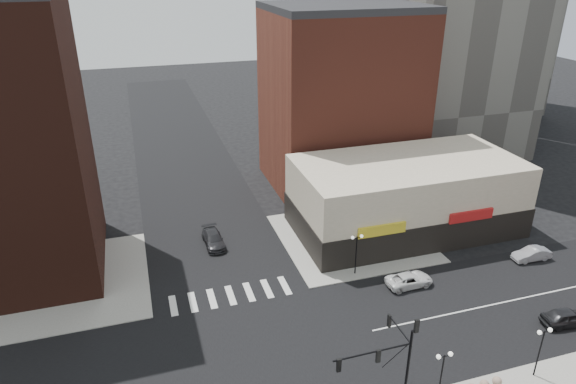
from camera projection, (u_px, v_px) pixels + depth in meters
name	position (u px, v px, depth m)	size (l,w,h in m)	color
ground	(253.00, 357.00, 39.15)	(240.00, 240.00, 0.00)	black
road_ew	(253.00, 357.00, 39.15)	(200.00, 14.00, 0.02)	black
road_ns	(253.00, 357.00, 39.14)	(14.00, 200.00, 0.02)	black
sidewalk_nw	(65.00, 284.00, 47.79)	(15.00, 15.00, 0.12)	gray
sidewalk_ne	(351.00, 238.00, 55.62)	(15.00, 15.00, 0.12)	gray
building_ne_midrise	(341.00, 102.00, 65.28)	(18.00, 15.00, 22.00)	brown
building_ne_row	(405.00, 201.00, 56.46)	(24.20, 12.20, 8.00)	beige
traffic_signal	(393.00, 356.00, 32.24)	(5.59, 3.09, 7.77)	black
street_lamp_se_a	(443.00, 365.00, 33.81)	(1.22, 0.32, 4.16)	black
street_lamp_se_b	(542.00, 341.00, 35.97)	(1.22, 0.32, 4.16)	black
street_lamp_ne	(357.00, 245.00, 47.96)	(1.22, 0.32, 4.16)	black
white_suv	(409.00, 280.00, 47.40)	(2.05, 4.45, 1.24)	silver
dark_sedan_east	(567.00, 317.00, 42.31)	(1.72, 4.28, 1.46)	black
silver_sedan	(531.00, 254.00, 51.43)	(1.36, 3.91, 1.29)	#9C9CA1
dark_sedan_north	(213.00, 239.00, 54.05)	(1.92, 4.73, 1.37)	black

